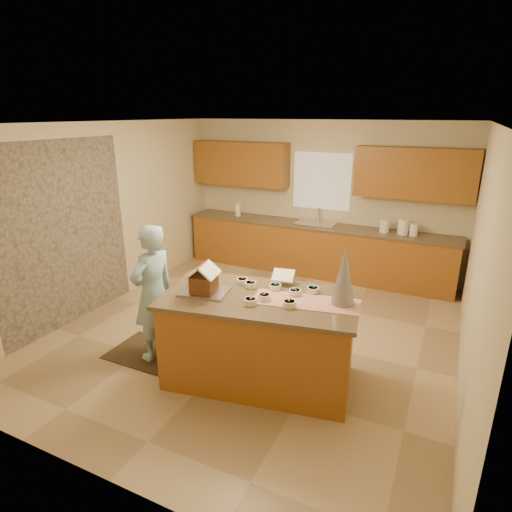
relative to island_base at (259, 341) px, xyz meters
name	(u,v)px	position (x,y,z in m)	size (l,w,h in m)	color
floor	(256,331)	(-0.50, 0.96, -0.48)	(5.50, 5.50, 0.00)	tan
ceiling	(256,123)	(-0.50, 0.96, 2.22)	(5.50, 5.50, 0.00)	silver
wall_back	(322,198)	(-0.50, 3.71, 0.87)	(5.50, 5.50, 0.00)	beige
wall_front	(88,332)	(-0.50, -1.79, 0.87)	(5.50, 5.50, 0.00)	beige
wall_left	(106,216)	(-3.00, 0.96, 0.87)	(5.50, 5.50, 0.00)	beige
wall_right	(478,264)	(2.00, 0.96, 0.87)	(5.50, 5.50, 0.00)	beige
stone_accent	(64,235)	(-2.98, 0.16, 0.77)	(2.50, 2.50, 0.00)	gray
window_curtain	(322,181)	(-0.50, 3.68, 1.17)	(1.05, 0.03, 1.00)	white
back_counter_base	(314,250)	(-0.50, 3.41, -0.04)	(4.80, 0.60, 0.88)	#93461E
back_counter_top	(315,226)	(-0.50, 3.41, 0.42)	(4.85, 0.63, 0.04)	brown
upper_cabinet_left	(241,164)	(-2.05, 3.53, 1.42)	(1.85, 0.35, 0.80)	#955120
upper_cabinet_right	(414,173)	(1.05, 3.53, 1.42)	(1.85, 0.35, 0.80)	#955120
sink	(315,226)	(-0.50, 3.41, 0.41)	(0.70, 0.45, 0.12)	silver
faucet	(319,215)	(-0.50, 3.59, 0.58)	(0.03, 0.03, 0.28)	silver
island_base	(259,341)	(0.00, 0.00, 0.00)	(1.95, 0.97, 0.95)	#93461E
island_top	(260,299)	(0.00, 0.00, 0.50)	(2.03, 1.06, 0.04)	brown
table_runner	(306,302)	(0.48, 0.09, 0.52)	(1.08, 0.39, 0.01)	#A6240B
baking_tray	(204,291)	(-0.58, -0.16, 0.53)	(0.50, 0.37, 0.03)	silver
cookbook	(283,276)	(0.09, 0.43, 0.62)	(0.24, 0.02, 0.19)	white
tinsel_tree	(344,276)	(0.82, 0.20, 0.82)	(0.24, 0.24, 0.60)	silver
rug	(155,354)	(-1.36, -0.11, -0.47)	(1.11, 0.72, 0.01)	black
boy	(153,293)	(-1.31, -0.11, 0.35)	(0.60, 0.39, 1.63)	#94BAD3
canister_a	(385,226)	(0.69, 3.41, 0.55)	(0.15, 0.15, 0.21)	white
canister_b	(403,227)	(0.99, 3.41, 0.57)	(0.17, 0.17, 0.25)	white
canister_c	(414,230)	(1.16, 3.41, 0.54)	(0.13, 0.13, 0.19)	white
paper_towel	(238,210)	(-2.06, 3.41, 0.56)	(0.10, 0.10, 0.23)	white
gingerbread_house	(204,280)	(-0.58, -0.16, 0.66)	(0.35, 0.35, 0.31)	brown
candy_bowls	(272,292)	(0.10, 0.11, 0.55)	(0.92, 0.68, 0.06)	silver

